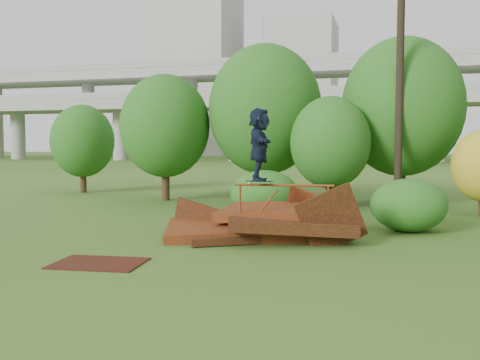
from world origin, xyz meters
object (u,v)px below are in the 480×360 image
(scrap_pile, at_px, (261,225))
(skater, at_px, (259,144))
(flat_plate, at_px, (99,263))
(utility_pole, at_px, (400,73))

(scrap_pile, distance_m, skater, 2.23)
(scrap_pile, xyz_separation_m, skater, (0.06, -0.43, 2.19))
(flat_plate, bearing_deg, scrap_pile, 56.71)
(scrap_pile, distance_m, utility_pole, 9.12)
(skater, bearing_deg, utility_pole, -37.68)
(scrap_pile, height_order, skater, skater)
(flat_plate, relative_size, utility_pole, 0.19)
(scrap_pile, relative_size, flat_plate, 3.04)
(utility_pole, bearing_deg, scrap_pile, -117.61)
(flat_plate, bearing_deg, utility_pole, 60.24)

